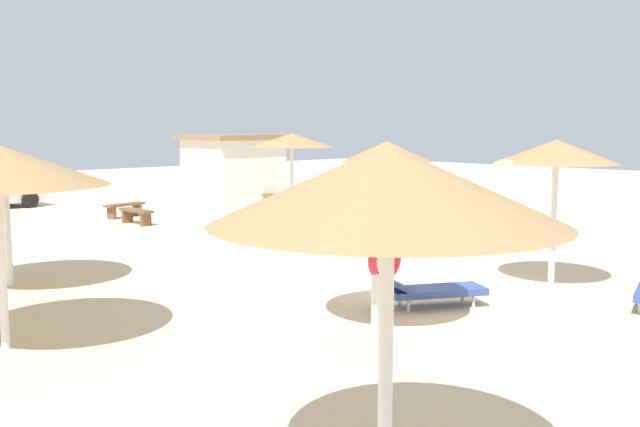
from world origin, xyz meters
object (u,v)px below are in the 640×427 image
object	(u,v)px
lounger_0	(429,290)
lounger_2	(473,236)
parasol_2	(387,152)
parasol_6	(292,141)
bench_0	(271,197)
beach_cabana	(233,169)
bench_2	(125,208)
parasol_5	(4,167)
parasol_4	(556,153)
parasol_3	(388,186)
parasol_0	(376,173)
bench_1	(136,214)

from	to	relation	value
lounger_0	lounger_2	size ratio (longest dim) A/B	1.03
parasol_2	parasol_6	xyz separation A→B (m)	(3.12, 7.00, 0.14)
lounger_2	bench_0	xyz separation A→B (m)	(2.56, 11.12, 0.02)
parasol_2	lounger_0	bearing A→B (deg)	-130.62
parasol_6	lounger_2	bearing A→B (deg)	-96.60
parasol_2	lounger_0	xyz separation A→B (m)	(-3.30, -3.85, -2.20)
parasol_6	beach_cabana	distance (m)	5.05
lounger_2	bench_2	xyz separation A→B (m)	(-3.36, 11.94, 0.02)
beach_cabana	parasol_2	bearing A→B (deg)	-109.55
bench_2	beach_cabana	size ratio (longest dim) A/B	0.43
parasol_6	bench_2	distance (m)	6.23
parasol_6	beach_cabana	size ratio (longest dim) A/B	0.82
lounger_0	parasol_6	bearing A→B (deg)	59.39
parasol_5	beach_cabana	xyz separation A→B (m)	(12.17, 8.98, -0.93)
parasol_4	lounger_0	xyz separation A→B (m)	(-2.95, 0.72, -2.32)
parasol_5	parasol_6	bearing A→B (deg)	20.70
parasol_2	parasol_3	bearing A→B (deg)	-139.20
parasol_2	parasol_6	distance (m)	7.66
parasol_5	bench_2	distance (m)	10.75
lounger_0	bench_0	distance (m)	16.07
parasol_3	bench_2	distance (m)	20.10
parasol_6	parasol_3	bearing A→B (deg)	-129.21
parasol_5	lounger_0	size ratio (longest dim) A/B	1.56
parasol_0	bench_2	world-z (taller)	parasol_0
parasol_5	bench_2	bearing A→B (deg)	49.89
parasol_2	bench_2	distance (m)	11.16
lounger_2	bench_0	bearing A→B (deg)	77.04
bench_0	lounger_0	bearing A→B (deg)	-120.04
lounger_2	bench_1	bearing A→B (deg)	111.26
parasol_3	parasol_0	bearing A→B (deg)	42.55
parasol_4	lounger_2	bearing A→B (deg)	54.16
bench_1	beach_cabana	world-z (taller)	beach_cabana
parasol_0	lounger_0	distance (m)	2.69
parasol_3	bench_1	distance (m)	18.21
parasol_6	beach_cabana	bearing A→B (deg)	77.43
bench_0	bench_1	world-z (taller)	same
parasol_5	bench_1	distance (m)	9.05
bench_0	lounger_2	bearing A→B (deg)	-102.96
parasol_4	parasol_5	world-z (taller)	parasol_4
bench_0	bench_2	size ratio (longest dim) A/B	0.99
bench_1	bench_2	world-z (taller)	same
parasol_2	lounger_2	world-z (taller)	parasol_2
lounger_0	bench_1	bearing A→B (deg)	83.16
parasol_3	parasol_2	bearing A→B (deg)	40.80
parasol_0	parasol_3	world-z (taller)	parasol_3
parasol_3	lounger_2	world-z (taller)	parasol_3
lounger_2	bench_1	distance (m)	10.85
bench_0	bench_2	xyz separation A→B (m)	(-5.92, 0.82, 0.00)
parasol_3	bench_2	world-z (taller)	parasol_3
parasol_4	bench_0	bearing A→B (deg)	70.80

